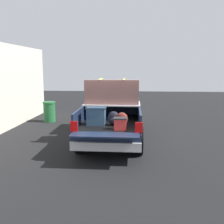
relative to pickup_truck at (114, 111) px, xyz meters
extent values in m
plane|color=black|center=(-0.37, 0.00, -0.98)|extent=(40.00, 40.00, 0.00)
cube|color=#162138|center=(-0.37, 0.00, -0.35)|extent=(5.50, 1.92, 0.44)
cube|color=black|center=(-1.57, 0.00, -0.11)|extent=(2.80, 1.80, 0.04)
cube|color=#162138|center=(-1.57, 0.93, 0.12)|extent=(2.80, 0.06, 0.50)
cube|color=#162138|center=(-1.57, -0.93, 0.12)|extent=(2.80, 0.06, 0.50)
cube|color=#162138|center=(-0.20, 0.00, 0.12)|extent=(0.06, 1.80, 0.50)
cube|color=#162138|center=(-3.25, 0.00, -0.11)|extent=(0.55, 1.80, 0.04)
cube|color=#B2B2B7|center=(-0.80, 0.00, 0.39)|extent=(1.25, 1.92, 0.04)
cube|color=#162138|center=(0.98, 0.00, 0.12)|extent=(2.30, 1.92, 0.50)
cube|color=#2D3842|center=(0.88, 0.00, 0.64)|extent=(1.94, 1.76, 0.55)
cube|color=#162138|center=(2.33, 0.00, 0.06)|extent=(0.40, 1.82, 0.38)
cube|color=#B2B2B7|center=(-3.09, 0.00, -0.45)|extent=(0.24, 1.92, 0.24)
cube|color=red|center=(-2.99, 0.88, 0.05)|extent=(0.06, 0.20, 0.28)
cube|color=red|center=(-2.99, -0.88, 0.05)|extent=(0.06, 0.20, 0.28)
cylinder|color=black|center=(1.38, 0.88, -0.55)|extent=(0.85, 0.30, 0.85)
cylinder|color=black|center=(1.38, -0.88, -0.55)|extent=(0.85, 0.30, 0.85)
cylinder|color=black|center=(-2.12, 0.88, -0.55)|extent=(0.85, 0.30, 0.85)
cylinder|color=black|center=(-2.12, -0.88, -0.55)|extent=(0.85, 0.30, 0.85)
cube|color=#335170|center=(-2.10, 0.39, 0.16)|extent=(0.40, 0.55, 0.50)
cube|color=#23394E|center=(-2.10, 0.39, 0.43)|extent=(0.44, 0.59, 0.05)
ellipsoid|color=black|center=(-2.10, -0.14, 0.12)|extent=(0.20, 0.36, 0.42)
ellipsoid|color=black|center=(-2.21, -0.14, 0.06)|extent=(0.09, 0.25, 0.18)
ellipsoid|color=maroon|center=(-2.17, -0.39, 0.11)|extent=(0.20, 0.36, 0.40)
ellipsoid|color=maroon|center=(-2.28, -0.39, 0.05)|extent=(0.09, 0.25, 0.18)
cube|color=red|center=(-2.67, -0.37, 0.06)|extent=(0.26, 0.34, 0.30)
cube|color=#262628|center=(-2.67, -0.37, 0.23)|extent=(0.28, 0.36, 0.04)
cube|color=brown|center=(-0.80, 0.00, 0.62)|extent=(0.93, 1.81, 0.42)
cube|color=brown|center=(-1.18, 0.00, 1.03)|extent=(0.16, 1.81, 0.40)
cube|color=brown|center=(-0.75, 0.80, 0.94)|extent=(0.69, 0.20, 0.22)
cube|color=brown|center=(-0.75, -0.81, 0.94)|extent=(0.69, 0.20, 0.22)
cube|color=yellow|center=(-0.80, 0.40, 1.24)|extent=(1.03, 0.03, 0.02)
cube|color=yellow|center=(-0.80, -0.41, 1.24)|extent=(1.03, 0.03, 0.02)
cylinder|color=#1E592D|center=(2.49, 3.33, -0.53)|extent=(0.56, 0.56, 0.90)
cylinder|color=#1E592D|center=(2.49, 3.33, -0.04)|extent=(0.60, 0.60, 0.08)
camera|label=1|loc=(-9.94, -0.72, 1.63)|focal=42.59mm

